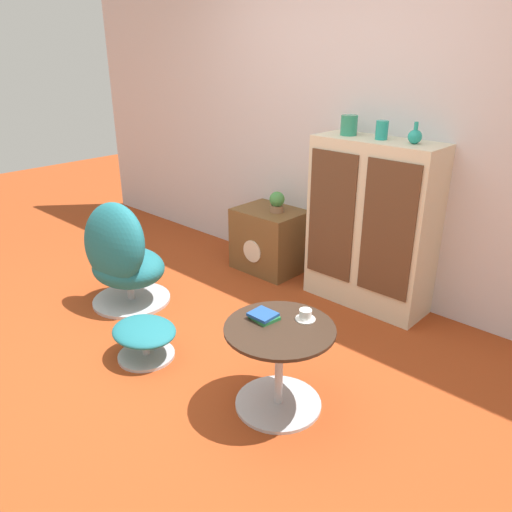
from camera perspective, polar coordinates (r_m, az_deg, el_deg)
name	(u,v)px	position (r m, az deg, el deg)	size (l,w,h in m)	color
ground_plane	(183,362)	(3.24, -8.39, -11.85)	(12.00, 12.00, 0.00)	#9E3D19
wall_back	(347,122)	(3.97, 10.40, 14.82)	(6.40, 0.06, 2.60)	silver
sideboard	(371,225)	(3.74, 13.01, 3.44)	(0.92, 0.37, 1.24)	beige
tv_console	(269,240)	(4.35, 1.55, 1.87)	(0.57, 0.45, 0.54)	brown
egg_chair	(122,257)	(3.82, -15.11, -0.15)	(0.66, 0.62, 0.83)	#B7B7BC
ottoman	(144,335)	(3.24, -12.63, -8.80)	(0.44, 0.37, 0.23)	#B7B7BC
coffee_table	(279,362)	(2.71, 2.65, -12.01)	(0.58, 0.58, 0.49)	#B7B7BC
vase_leftmost	(349,125)	(3.71, 10.58, 14.48)	(0.12, 0.12, 0.14)	#2D8E6B
vase_inner_left	(382,130)	(3.58, 14.19, 13.78)	(0.08, 0.08, 0.13)	teal
vase_inner_right	(415,136)	(3.47, 17.71, 12.91)	(0.09, 0.09, 0.14)	teal
potted_plant	(277,202)	(4.19, 2.41, 6.22)	(0.13, 0.13, 0.17)	#996B4C
teacup	(305,316)	(2.66, 5.67, -6.79)	(0.11, 0.11, 0.06)	white
book_stack	(264,316)	(2.66, 0.88, -6.86)	(0.15, 0.14, 0.03)	#237038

